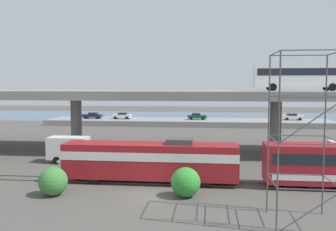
# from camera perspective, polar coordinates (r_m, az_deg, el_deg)

# --- Properties ---
(ground_plane) EXTENTS (260.00, 260.00, 0.00)m
(ground_plane) POSITION_cam_1_polar(r_m,az_deg,el_deg) (31.14, -3.01, -12.24)
(ground_plane) COLOR #4C4944
(rail_strip_near) EXTENTS (110.00, 0.12, 0.12)m
(rail_strip_near) POSITION_cam_1_polar(r_m,az_deg,el_deg) (34.18, -2.10, -10.59)
(rail_strip_near) COLOR #59544C
(rail_strip_near) RESTS_ON ground_plane
(rail_strip_far) EXTENTS (110.00, 0.12, 0.12)m
(rail_strip_far) POSITION_cam_1_polar(r_m,az_deg,el_deg) (35.66, -1.73, -9.94)
(rail_strip_far) COLOR #59544C
(rail_strip_far) RESTS_ON ground_plane
(train_locomotive) EXTENTS (17.29, 3.04, 4.18)m
(train_locomotive) POSITION_cam_1_polar(r_m,az_deg,el_deg) (34.65, -4.09, -6.77)
(train_locomotive) COLOR maroon
(train_locomotive) RESTS_ON ground_plane
(highway_overpass) EXTENTS (96.00, 12.15, 8.35)m
(highway_overpass) POSITION_cam_1_polar(r_m,az_deg,el_deg) (49.65, 0.76, 2.97)
(highway_overpass) COLOR gray
(highway_overpass) RESTS_ON ground_plane
(transit_bus_on_overpass) EXTENTS (12.00, 2.68, 3.40)m
(transit_bus_on_overpass) POSITION_cam_1_polar(r_m,az_deg,el_deg) (51.74, 19.88, 5.89)
(transit_bus_on_overpass) COLOR silver
(transit_bus_on_overpass) RESTS_ON highway_overpass
(service_truck_east) EXTENTS (6.80, 2.46, 3.04)m
(service_truck_east) POSITION_cam_1_polar(r_m,az_deg,el_deg) (44.62, -14.12, -5.04)
(service_truck_east) COLOR navy
(service_truck_east) RESTS_ON ground_plane
(scaffolding_tower) EXTENTS (3.91, 3.91, 11.19)m
(scaffolding_tower) POSITION_cam_1_polar(r_m,az_deg,el_deg) (25.25, 20.31, -2.55)
(scaffolding_tower) COLOR #47474C
(scaffolding_tower) RESTS_ON ground_plane
(pier_parking_lot) EXTENTS (64.76, 11.00, 1.23)m
(pier_parking_lot) POSITION_cam_1_polar(r_m,az_deg,el_deg) (84.94, 3.11, -1.04)
(pier_parking_lot) COLOR gray
(pier_parking_lot) RESTS_ON ground_plane
(parked_car_0) EXTENTS (4.55, 1.87, 1.50)m
(parked_car_0) POSITION_cam_1_polar(r_m,az_deg,el_deg) (88.78, -11.63, 0.02)
(parked_car_0) COLOR navy
(parked_car_0) RESTS_ON pier_parking_lot
(parked_car_1) EXTENTS (4.37, 1.87, 1.50)m
(parked_car_1) POSITION_cam_1_polar(r_m,az_deg,el_deg) (84.88, 4.51, -0.11)
(parked_car_1) COLOR #0C4C26
(parked_car_1) RESTS_ON pier_parking_lot
(parked_car_2) EXTENTS (4.39, 1.91, 1.50)m
(parked_car_2) POSITION_cam_1_polar(r_m,az_deg,el_deg) (87.08, -7.15, -0.01)
(parked_car_2) COLOR silver
(parked_car_2) RESTS_ON pier_parking_lot
(parked_car_3) EXTENTS (4.59, 1.95, 1.50)m
(parked_car_3) POSITION_cam_1_polar(r_m,az_deg,el_deg) (88.08, 18.75, -0.17)
(parked_car_3) COLOR silver
(parked_car_3) RESTS_ON pier_parking_lot
(harbor_water) EXTENTS (140.00, 36.00, 0.01)m
(harbor_water) POSITION_cam_1_polar(r_m,az_deg,el_deg) (107.87, 3.83, -0.15)
(harbor_water) COLOR #385B7A
(harbor_water) RESTS_ON ground_plane
(shrub_left) EXTENTS (2.38, 2.38, 2.38)m
(shrub_left) POSITION_cam_1_polar(r_m,az_deg,el_deg) (32.12, -17.40, -9.72)
(shrub_left) COLOR #3A7A35
(shrub_left) RESTS_ON ground_plane
(shrub_right) EXTENTS (2.42, 2.42, 2.42)m
(shrub_right) POSITION_cam_1_polar(r_m,az_deg,el_deg) (30.37, 2.75, -10.30)
(shrub_right) COLOR #2F8B30
(shrub_right) RESTS_ON ground_plane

